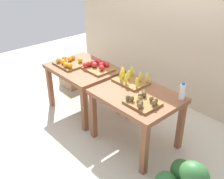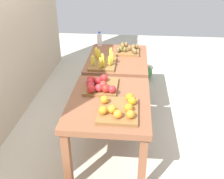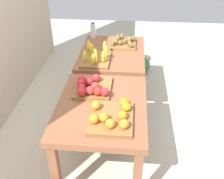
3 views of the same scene
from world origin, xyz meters
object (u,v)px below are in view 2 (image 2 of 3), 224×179
object	(u,v)px
display_table_left	(109,109)
banana_crate	(103,61)
kiwi_bin	(128,50)
watermelon_pile	(136,67)
apple_bin	(100,85)
water_bottle	(100,39)
display_table_right	(118,65)
orange_bin	(119,109)

from	to	relation	value
display_table_left	banana_crate	distance (m)	0.88
display_table_left	banana_crate	size ratio (longest dim) A/B	2.36
kiwi_bin	banana_crate	bearing A→B (deg)	148.26
display_table_left	watermelon_pile	size ratio (longest dim) A/B	1.47
apple_bin	watermelon_pile	world-z (taller)	apple_bin
display_table_left	water_bottle	size ratio (longest dim) A/B	4.80
display_table_left	display_table_right	world-z (taller)	same
apple_bin	kiwi_bin	xyz separation A→B (m)	(1.12, -0.25, -0.01)
orange_bin	kiwi_bin	size ratio (longest dim) A/B	1.22
display_table_right	orange_bin	world-z (taller)	orange_bin
display_table_left	watermelon_pile	bearing A→B (deg)	-7.27
watermelon_pile	display_table_left	bearing A→B (deg)	172.73
kiwi_bin	water_bottle	size ratio (longest dim) A/B	1.66
display_table_left	banana_crate	world-z (taller)	banana_crate
apple_bin	watermelon_pile	xyz separation A→B (m)	(1.84, -0.38, -0.60)
kiwi_bin	water_bottle	bearing A→B (deg)	61.97
display_table_right	watermelon_pile	size ratio (longest dim) A/B	1.47
display_table_left	kiwi_bin	bearing A→B (deg)	-5.64
apple_bin	water_bottle	world-z (taller)	water_bottle
orange_bin	banana_crate	size ratio (longest dim) A/B	1.00
display_table_left	apple_bin	size ratio (longest dim) A/B	2.51
kiwi_bin	watermelon_pile	bearing A→B (deg)	-10.22
display_table_left	display_table_right	distance (m)	1.12
watermelon_pile	water_bottle	bearing A→B (deg)	130.97
banana_crate	watermelon_pile	xyz separation A→B (m)	(1.20, -0.43, -0.60)
banana_crate	orange_bin	bearing A→B (deg)	-165.39
display_table_right	watermelon_pile	distance (m)	1.06
apple_bin	kiwi_bin	bearing A→B (deg)	-12.69
banana_crate	water_bottle	world-z (taller)	water_bottle
banana_crate	watermelon_pile	size ratio (longest dim) A/B	0.62
watermelon_pile	orange_bin	bearing A→B (deg)	176.13
orange_bin	kiwi_bin	xyz separation A→B (m)	(1.53, -0.02, -0.00)
banana_crate	kiwi_bin	distance (m)	0.56
display_table_right	orange_bin	size ratio (longest dim) A/B	2.36
orange_bin	apple_bin	xyz separation A→B (m)	(0.41, 0.23, 0.01)
water_bottle	watermelon_pile	bearing A→B (deg)	-49.03
orange_bin	watermelon_pile	bearing A→B (deg)	-3.87
orange_bin	banana_crate	bearing A→B (deg)	14.61
display_table_right	apple_bin	bearing A→B (deg)	172.45
display_table_left	kiwi_bin	world-z (taller)	kiwi_bin
kiwi_bin	water_bottle	xyz separation A→B (m)	(0.23, 0.44, 0.07)
display_table_right	banana_crate	distance (m)	0.36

